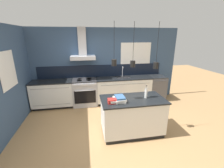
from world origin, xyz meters
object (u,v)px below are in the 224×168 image
object	(u,v)px
oven_range	(85,92)
dishwasher	(156,88)
book_stack	(120,99)
red_supply_box	(113,101)
bottle_on_island	(146,93)

from	to	relation	value
oven_range	dishwasher	bearing A→B (deg)	0.09
dishwasher	book_stack	world-z (taller)	book_stack
oven_range	red_supply_box	world-z (taller)	red_supply_box
dishwasher	bottle_on_island	xyz separation A→B (m)	(-1.21, -1.87, 0.58)
dishwasher	bottle_on_island	bearing A→B (deg)	-122.88
oven_range	red_supply_box	size ratio (longest dim) A/B	3.75
book_stack	red_supply_box	xyz separation A→B (m)	(-0.16, -0.06, -0.01)
book_stack	red_supply_box	distance (m)	0.17
dishwasher	book_stack	xyz separation A→B (m)	(-1.86, -1.96, 0.51)
dishwasher	red_supply_box	bearing A→B (deg)	-135.09
dishwasher	book_stack	bearing A→B (deg)	-133.56
oven_range	bottle_on_island	xyz separation A→B (m)	(1.44, -1.86, 0.58)
bottle_on_island	red_supply_box	xyz separation A→B (m)	(-0.81, -0.14, -0.08)
red_supply_box	oven_range	bearing A→B (deg)	107.26
oven_range	bottle_on_island	bearing A→B (deg)	-52.40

